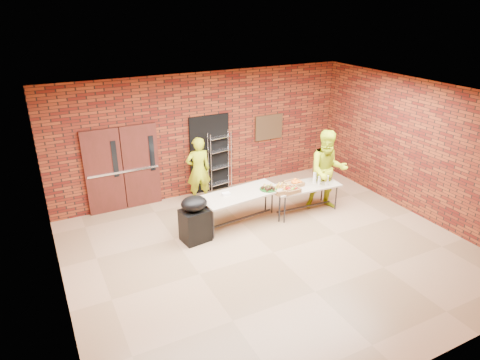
# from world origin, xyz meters

# --- Properties ---
(room) EXTENTS (8.08, 7.08, 3.28)m
(room) POSITION_xyz_m (0.00, 0.00, 1.60)
(room) COLOR #8C6E4C
(room) RESTS_ON ground
(double_doors) EXTENTS (1.78, 0.12, 2.10)m
(double_doors) POSITION_xyz_m (-2.20, 3.44, 1.05)
(double_doors) COLOR #4D1A16
(double_doors) RESTS_ON room
(dark_doorway) EXTENTS (1.10, 0.06, 2.10)m
(dark_doorway) POSITION_xyz_m (0.10, 3.46, 1.05)
(dark_doorway) COLOR black
(dark_doorway) RESTS_ON room
(bronze_plaque) EXTENTS (0.85, 0.04, 0.70)m
(bronze_plaque) POSITION_xyz_m (1.90, 3.45, 1.55)
(bronze_plaque) COLOR #442D1B
(bronze_plaque) RESTS_ON room
(wire_rack) EXTENTS (0.63, 0.30, 1.66)m
(wire_rack) POSITION_xyz_m (0.33, 3.32, 0.83)
(wire_rack) COLOR silver
(wire_rack) RESTS_ON room
(table_left) EXTENTS (1.98, 0.99, 0.78)m
(table_left) POSITION_xyz_m (-0.03, 1.40, 0.72)
(table_left) COLOR tan
(table_left) RESTS_ON room
(table_right) EXTENTS (1.74, 0.82, 0.70)m
(table_right) POSITION_xyz_m (1.65, 1.27, 0.64)
(table_right) COLOR tan
(table_right) RESTS_ON room
(basket_bananas) EXTENTS (0.43, 0.34, 0.13)m
(basket_bananas) POSITION_xyz_m (0.93, 1.19, 0.75)
(basket_bananas) COLOR #A67543
(basket_bananas) RESTS_ON table_right
(basket_oranges) EXTENTS (0.42, 0.33, 0.13)m
(basket_oranges) POSITION_xyz_m (1.39, 1.38, 0.75)
(basket_oranges) COLOR #A67543
(basket_oranges) RESTS_ON table_right
(basket_apples) EXTENTS (0.41, 0.32, 0.13)m
(basket_apples) POSITION_xyz_m (1.12, 1.11, 0.75)
(basket_apples) COLOR #A67543
(basket_apples) RESTS_ON table_right
(muffin_tray) EXTENTS (0.41, 0.41, 0.10)m
(muffin_tray) POSITION_xyz_m (0.63, 1.30, 0.83)
(muffin_tray) COLOR #144813
(muffin_tray) RESTS_ON table_left
(napkin_box) EXTENTS (0.18, 0.12, 0.06)m
(napkin_box) POSITION_xyz_m (-0.38, 1.46, 0.82)
(napkin_box) COLOR white
(napkin_box) RESTS_ON table_left
(coffee_dispenser) EXTENTS (0.34, 0.31, 0.45)m
(coffee_dispenser) POSITION_xyz_m (2.26, 1.45, 0.92)
(coffee_dispenser) COLOR #4F2C1B
(coffee_dispenser) RESTS_ON table_right
(cup_stack_front) EXTENTS (0.07, 0.07, 0.22)m
(cup_stack_front) POSITION_xyz_m (1.97, 1.15, 0.80)
(cup_stack_front) COLOR white
(cup_stack_front) RESTS_ON table_right
(cup_stack_mid) EXTENTS (0.08, 0.08, 0.24)m
(cup_stack_mid) POSITION_xyz_m (2.11, 1.04, 0.82)
(cup_stack_mid) COLOR white
(cup_stack_mid) RESTS_ON table_right
(cup_stack_back) EXTENTS (0.09, 0.09, 0.26)m
(cup_stack_back) POSITION_xyz_m (1.94, 1.29, 0.83)
(cup_stack_back) COLOR white
(cup_stack_back) RESTS_ON table_right
(covered_grill) EXTENTS (0.63, 0.55, 1.05)m
(covered_grill) POSITION_xyz_m (-1.25, 1.20, 0.52)
(covered_grill) COLOR black
(covered_grill) RESTS_ON room
(volunteer_woman) EXTENTS (0.67, 0.47, 1.73)m
(volunteer_woman) POSITION_xyz_m (-0.43, 2.97, 0.86)
(volunteer_woman) COLOR #B4CA16
(volunteer_woman) RESTS_ON room
(volunteer_man) EXTENTS (1.20, 1.09, 2.00)m
(volunteer_man) POSITION_xyz_m (2.23, 1.20, 1.00)
(volunteer_man) COLOR #B4CA16
(volunteer_man) RESTS_ON room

